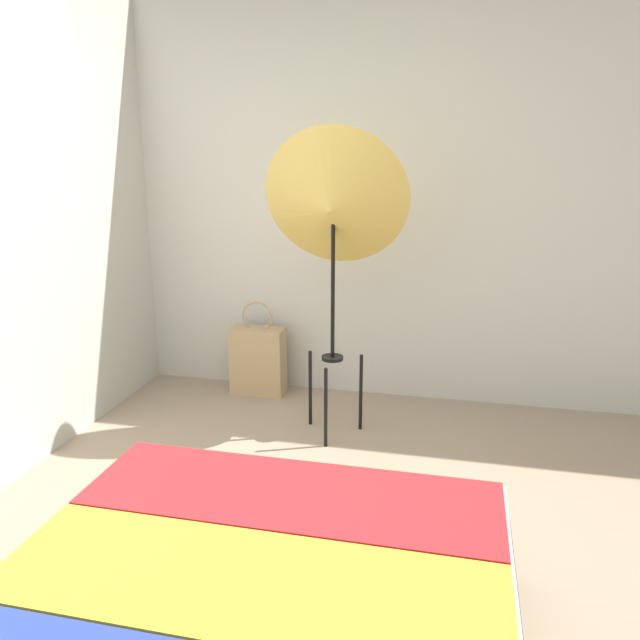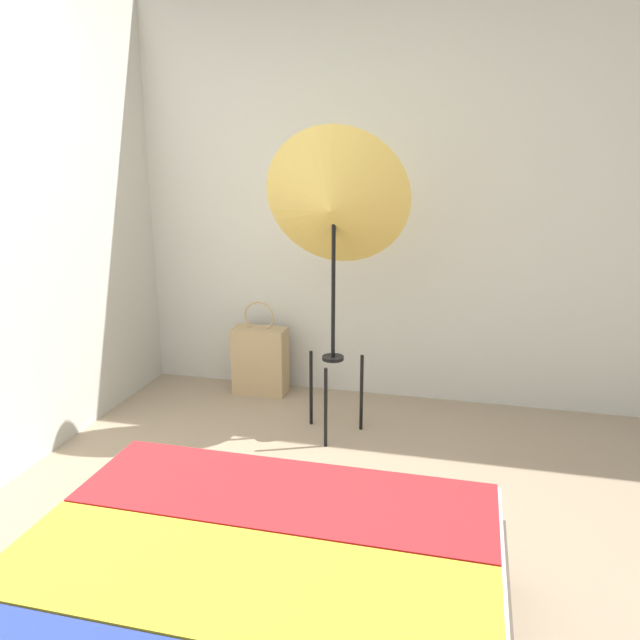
% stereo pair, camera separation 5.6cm
% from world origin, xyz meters
% --- Properties ---
extents(ground_plane, '(14.00, 14.00, 0.00)m').
position_xyz_m(ground_plane, '(0.00, 0.00, 0.00)').
color(ground_plane, gray).
extents(wall_back, '(8.00, 0.05, 2.60)m').
position_xyz_m(wall_back, '(0.00, 2.18, 1.30)').
color(wall_back, beige).
rests_on(wall_back, ground_plane).
extents(wall_side_left, '(0.05, 8.00, 2.60)m').
position_xyz_m(wall_side_left, '(-1.34, 1.00, 1.30)').
color(wall_side_left, beige).
rests_on(wall_side_left, ground_plane).
extents(photo_umbrella, '(0.80, 0.44, 1.72)m').
position_xyz_m(photo_umbrella, '(0.12, 1.49, 1.31)').
color(photo_umbrella, black).
rests_on(photo_umbrella, ground_plane).
extents(tote_bag, '(0.36, 0.17, 0.64)m').
position_xyz_m(tote_bag, '(-0.49, 1.99, 0.23)').
color(tote_bag, tan).
rests_on(tote_bag, ground_plane).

